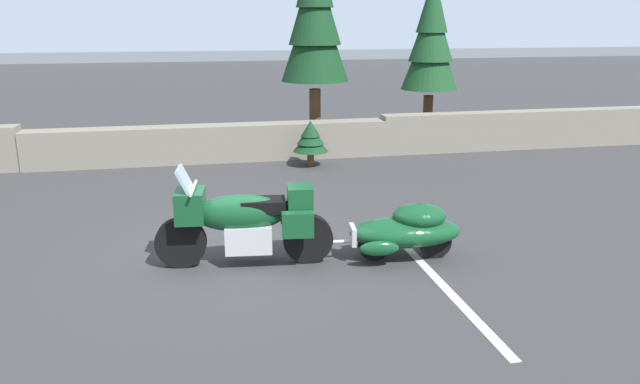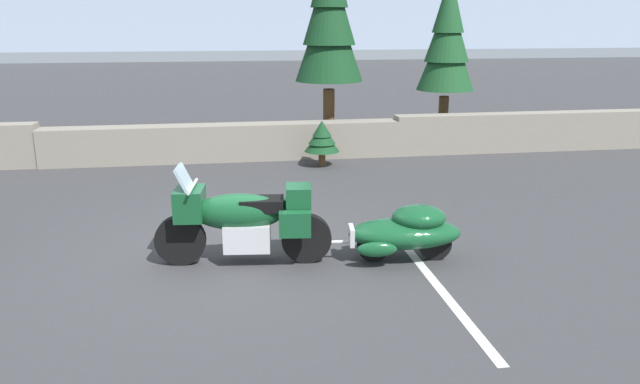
{
  "view_description": "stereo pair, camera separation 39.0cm",
  "coord_description": "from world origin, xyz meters",
  "px_view_note": "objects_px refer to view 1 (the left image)",
  "views": [
    {
      "loc": [
        -0.34,
        -7.92,
        3.12
      ],
      "look_at": [
        1.27,
        -0.09,
        0.85
      ],
      "focal_mm": 34.32,
      "sensor_mm": 36.0,
      "label": 1
    },
    {
      "loc": [
        0.05,
        -7.99,
        3.12
      ],
      "look_at": [
        1.27,
        -0.09,
        0.85
      ],
      "focal_mm": 34.32,
      "sensor_mm": 36.0,
      "label": 2
    }
  ],
  "objects_px": {
    "touring_motorcycle": "(244,219)",
    "pine_tree_tall": "(315,15)",
    "pine_tree_secondary": "(431,38)",
    "car_shaped_trailer": "(406,230)"
  },
  "relations": [
    {
      "from": "touring_motorcycle",
      "to": "pine_tree_secondary",
      "type": "height_order",
      "value": "pine_tree_secondary"
    },
    {
      "from": "touring_motorcycle",
      "to": "pine_tree_tall",
      "type": "height_order",
      "value": "pine_tree_tall"
    },
    {
      "from": "pine_tree_tall",
      "to": "pine_tree_secondary",
      "type": "xyz_separation_m",
      "value": [
        3.02,
        0.22,
        -0.56
      ]
    },
    {
      "from": "touring_motorcycle",
      "to": "pine_tree_tall",
      "type": "bearing_deg",
      "value": 71.75
    },
    {
      "from": "touring_motorcycle",
      "to": "pine_tree_tall",
      "type": "relative_size",
      "value": 0.45
    },
    {
      "from": "car_shaped_trailer",
      "to": "pine_tree_secondary",
      "type": "distance_m",
      "value": 8.52
    },
    {
      "from": "pine_tree_secondary",
      "to": "car_shaped_trailer",
      "type": "bearing_deg",
      "value": -113.12
    },
    {
      "from": "car_shaped_trailer",
      "to": "pine_tree_secondary",
      "type": "relative_size",
      "value": 0.53
    },
    {
      "from": "touring_motorcycle",
      "to": "pine_tree_tall",
      "type": "distance_m",
      "value": 7.92
    },
    {
      "from": "car_shaped_trailer",
      "to": "pine_tree_tall",
      "type": "distance_m",
      "value": 7.86
    }
  ]
}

